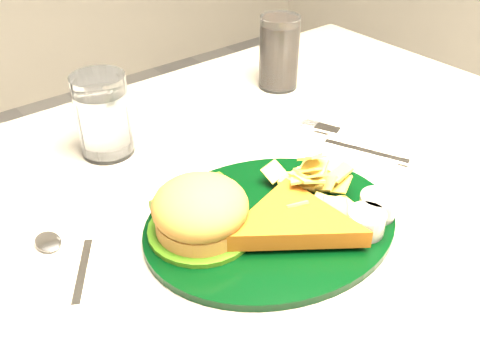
{
  "coord_description": "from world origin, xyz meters",
  "views": [
    {
      "loc": [
        -0.34,
        -0.43,
        1.17
      ],
      "look_at": [
        -0.01,
        -0.02,
        0.8
      ],
      "focal_mm": 40.0,
      "sensor_mm": 36.0,
      "label": 1
    }
  ],
  "objects": [
    {
      "name": "dinner_plate",
      "position": [
        -0.0,
        -0.07,
        0.79
      ],
      "size": [
        0.36,
        0.32,
        0.07
      ],
      "primitive_type": null,
      "rotation": [
        0.0,
        0.0,
        -0.2
      ],
      "color": "black",
      "rests_on": "table"
    },
    {
      "name": "fork_napkin",
      "position": [
        0.21,
        -0.02,
        0.76
      ],
      "size": [
        0.18,
        0.2,
        0.01
      ],
      "primitive_type": null,
      "rotation": [
        0.0,
        0.0,
        0.4
      ],
      "color": "silver",
      "rests_on": "table"
    },
    {
      "name": "water_glass",
      "position": [
        -0.07,
        0.21,
        0.81
      ],
      "size": [
        0.08,
        0.08,
        0.12
      ],
      "primitive_type": "cylinder",
      "rotation": [
        0.0,
        0.0,
        -0.0
      ],
      "color": "white",
      "rests_on": "table"
    },
    {
      "name": "spoon",
      "position": [
        -0.21,
        0.0,
        0.75
      ],
      "size": [
        0.11,
        0.13,
        0.01
      ],
      "primitive_type": null,
      "rotation": [
        0.0,
        0.0,
        -0.58
      ],
      "color": "white",
      "rests_on": "table"
    },
    {
      "name": "wrapped_straw",
      "position": [
        0.0,
        0.18,
        0.75
      ],
      "size": [
        0.21,
        0.11,
        0.01
      ],
      "primitive_type": null,
      "rotation": [
        0.0,
        0.0,
        0.21
      ],
      "color": "white",
      "rests_on": "table"
    },
    {
      "name": "cola_glass",
      "position": [
        0.27,
        0.22,
        0.81
      ],
      "size": [
        0.09,
        0.09,
        0.13
      ],
      "primitive_type": "cylinder",
      "rotation": [
        0.0,
        0.0,
        -0.43
      ],
      "color": "black",
      "rests_on": "table"
    }
  ]
}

